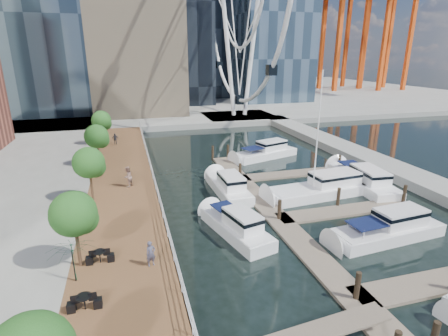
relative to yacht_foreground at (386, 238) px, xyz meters
The scene contains 16 objects.
ground 9.90m from the yacht_foreground, 160.64° to the right, with size 520.00×520.00×0.00m, color black.
boardwalk 21.77m from the yacht_foreground, 147.42° to the left, with size 6.00×60.00×1.00m, color brown.
seawall 19.31m from the yacht_foreground, 142.61° to the left, with size 0.25×60.00×1.00m, color #595954.
land_far 99.16m from the yacht_foreground, 95.40° to the left, with size 200.00×114.00×1.00m, color gray.
breakwater 19.84m from the yacht_foreground, 57.47° to the left, with size 4.00×60.00×1.00m, color gray.
pier 48.94m from the yacht_foreground, 84.53° to the left, with size 14.00×12.00×1.00m, color gray.
railing 19.44m from the yacht_foreground, 142.79° to the left, with size 0.10×60.00×1.05m, color white, non-canonical shape.
floating_docks 6.86m from the yacht_foreground, 101.56° to the left, with size 16.00×34.00×2.60m.
port_cranes 111.08m from the yacht_foreground, 57.73° to the left, with size 40.00×52.00×38.00m.
street_trees 23.73m from the yacht_foreground, 152.66° to the left, with size 2.60×42.60×4.60m.
cafe_tables 20.48m from the yacht_foreground, 165.02° to the right, with size 2.50×13.70×0.74m.
yacht_foreground is the anchor object (origin of this frame).
pedestrian_near 16.85m from the yacht_foreground, behind, with size 0.56×0.37×1.55m, color #44445B.
pedestrian_mid 22.19m from the yacht_foreground, 143.60° to the left, with size 0.95×0.74×1.95m, color gray.
pedestrian_far 35.82m from the yacht_foreground, 122.37° to the left, with size 0.90×0.37×1.53m, color #2D2F38.
moored_yachts 8.52m from the yacht_foreground, 94.59° to the left, with size 19.45×34.37×11.50m.
Camera 1 is at (-8.11, -15.22, 12.71)m, focal length 28.00 mm.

